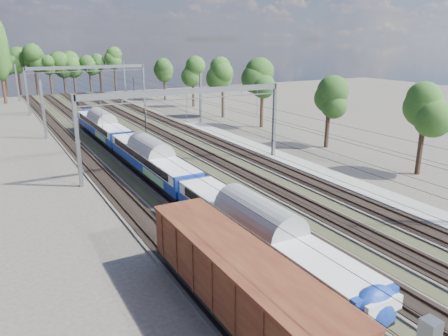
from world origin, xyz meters
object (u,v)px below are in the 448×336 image
freight_boxcar (239,282)px  signal_near (146,122)px  signal_far (134,85)px  emu_train (152,156)px  worker (78,102)px

freight_boxcar → signal_near: bearing=77.4°
freight_boxcar → signal_far: bearing=75.6°
freight_boxcar → signal_near: size_ratio=2.94×
emu_train → freight_boxcar: 25.38m
emu_train → signal_far: signal_far is taller
freight_boxcar → signal_far: 89.76m
emu_train → signal_near: size_ratio=11.71×
freight_boxcar → worker: freight_boxcar is taller
worker → signal_far: 14.74m
emu_train → signal_near: 15.04m
emu_train → freight_boxcar: size_ratio=3.99×
emu_train → signal_far: bearing=74.0°
emu_train → signal_near: bearing=73.4°
freight_boxcar → worker: 83.59m
worker → signal_far: signal_far is taller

